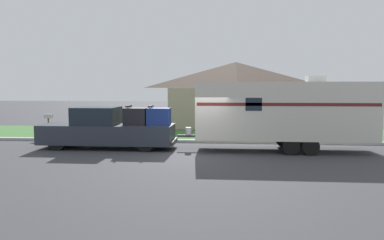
# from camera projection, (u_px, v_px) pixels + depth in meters

# --- Properties ---
(ground_plane) EXTENTS (120.00, 120.00, 0.00)m
(ground_plane) POSITION_uv_depth(u_px,v_px,m) (199.00, 155.00, 16.17)
(ground_plane) COLOR #38383D
(curb_strip) EXTENTS (80.00, 0.30, 0.14)m
(curb_strip) POSITION_uv_depth(u_px,v_px,m) (204.00, 141.00, 19.88)
(curb_strip) COLOR #ADADA8
(curb_strip) RESTS_ON ground_plane
(lawn_strip) EXTENTS (80.00, 7.00, 0.03)m
(lawn_strip) POSITION_uv_depth(u_px,v_px,m) (207.00, 134.00, 23.51)
(lawn_strip) COLOR #3D6B33
(lawn_strip) RESTS_ON ground_plane
(house_across_street) EXTENTS (10.19, 7.70, 4.85)m
(house_across_street) POSITION_uv_depth(u_px,v_px,m) (235.00, 93.00, 28.74)
(house_across_street) COLOR gray
(house_across_street) RESTS_ON ground_plane
(pickup_truck) EXTENTS (6.48, 1.94, 2.07)m
(pickup_truck) POSITION_uv_depth(u_px,v_px,m) (109.00, 129.00, 18.00)
(pickup_truck) COLOR black
(pickup_truck) RESTS_ON ground_plane
(travel_trailer) EXTENTS (8.84, 2.44, 3.46)m
(travel_trailer) POSITION_uv_depth(u_px,v_px,m) (283.00, 110.00, 17.19)
(travel_trailer) COLOR black
(travel_trailer) RESTS_ON ground_plane
(mailbox) EXTENTS (0.48, 0.20, 1.40)m
(mailbox) POSITION_uv_depth(u_px,v_px,m) (48.00, 120.00, 21.37)
(mailbox) COLOR brown
(mailbox) RESTS_ON ground_plane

